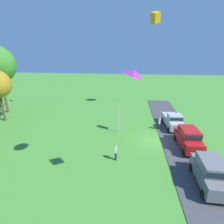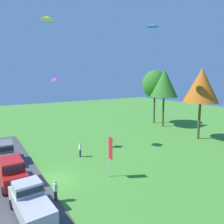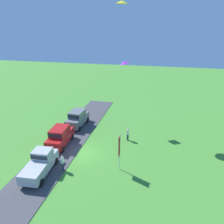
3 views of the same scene
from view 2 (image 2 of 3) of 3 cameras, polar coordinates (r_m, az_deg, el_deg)
ground_plane at (r=21.62m, az=-14.94°, el=-16.80°), size 120.00×120.00×0.00m
pavement_strip at (r=21.08m, az=-22.83°, el=-17.85°), size 36.00×4.40×0.06m
car_suv_by_flagpole at (r=26.83m, az=-26.35°, el=-9.28°), size 4.68×2.21×2.28m
car_suv_mid_row at (r=21.48m, az=-24.81°, el=-13.75°), size 4.68×2.21×2.28m
car_pickup_near_entrance at (r=16.84m, az=-20.60°, el=-20.79°), size 5.12×2.32×2.14m
person_on_lawn at (r=18.00m, az=-14.55°, el=-19.25°), size 0.36×0.24×1.71m
person_watching_sky at (r=26.32m, az=-8.34°, el=-9.71°), size 0.36×0.24×1.71m
tree_right_of_center at (r=44.66m, az=11.17°, el=7.10°), size 5.05×5.05×10.66m
tree_far_left at (r=41.87m, az=13.49°, el=7.29°), size 5.07×5.07×10.71m
tree_center_back at (r=34.82m, az=22.31°, el=6.45°), size 5.05×5.05×10.66m
flag_banner at (r=20.40m, az=-0.58°, el=-10.08°), size 0.71×0.08×4.15m
kite_delta_topmost at (r=29.38m, az=-16.58°, el=22.54°), size 2.23×2.23×0.37m
kite_delta_high_right at (r=30.91m, az=10.65°, el=21.35°), size 2.19×2.19×0.40m
kite_diamond_over_trees at (r=28.28m, az=-14.76°, el=8.43°), size 1.02×1.16×0.67m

